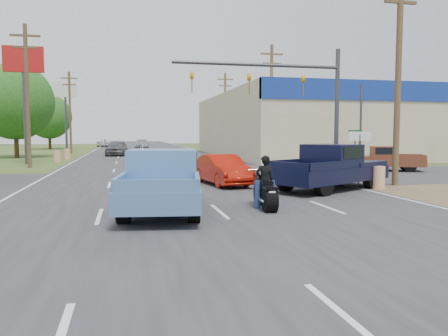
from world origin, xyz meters
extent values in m
plane|color=#335020|center=(0.00, 0.00, 0.00)|extent=(200.00, 200.00, 0.00)
cube|color=#2D2D30|center=(0.00, 40.00, 0.01)|extent=(15.00, 180.00, 0.02)
cube|color=#2D2D30|center=(0.00, 18.00, 0.01)|extent=(120.00, 10.00, 0.02)
cube|color=#B7A88C|center=(32.00, 40.00, 3.30)|extent=(50.00, 28.00, 6.60)
cylinder|color=#4C3823|center=(9.50, 13.00, 5.00)|extent=(0.28, 0.28, 10.00)
cube|color=#4C3823|center=(9.50, 13.00, 8.40)|extent=(1.60, 0.14, 0.14)
cylinder|color=#4C3823|center=(9.50, 31.00, 5.00)|extent=(0.28, 0.28, 10.00)
cube|color=#4C3823|center=(9.50, 31.00, 9.20)|extent=(2.00, 0.14, 0.14)
cube|color=#4C3823|center=(9.50, 31.00, 8.40)|extent=(1.60, 0.14, 0.14)
cylinder|color=#4C3823|center=(9.50, 49.00, 5.00)|extent=(0.28, 0.28, 10.00)
cube|color=#4C3823|center=(9.50, 49.00, 9.20)|extent=(2.00, 0.14, 0.14)
cube|color=#4C3823|center=(9.50, 49.00, 8.40)|extent=(1.60, 0.14, 0.14)
cylinder|color=#4C3823|center=(-9.50, 28.00, 5.00)|extent=(0.28, 0.28, 10.00)
cube|color=#4C3823|center=(-9.50, 28.00, 9.20)|extent=(2.00, 0.14, 0.14)
cube|color=#4C3823|center=(-9.50, 28.00, 8.40)|extent=(1.60, 0.14, 0.14)
cylinder|color=#4C3823|center=(-9.50, 52.00, 5.00)|extent=(0.28, 0.28, 10.00)
cube|color=#4C3823|center=(-9.50, 52.00, 9.20)|extent=(2.00, 0.14, 0.14)
cube|color=#4C3823|center=(-9.50, 52.00, 8.40)|extent=(1.60, 0.14, 0.14)
cylinder|color=#422D19|center=(-13.50, 42.00, 1.62)|extent=(0.44, 0.44, 3.24)
sphere|color=#224714|center=(-13.50, 42.00, 5.58)|extent=(7.56, 7.56, 7.56)
cylinder|color=#422D19|center=(-14.20, 66.00, 1.44)|extent=(0.44, 0.44, 2.88)
sphere|color=#224714|center=(-14.20, 66.00, 4.96)|extent=(6.72, 6.72, 6.72)
cylinder|color=#422D19|center=(55.00, 70.00, 1.80)|extent=(0.44, 0.44, 3.60)
sphere|color=#224714|center=(55.00, 70.00, 6.20)|extent=(8.40, 8.40, 8.40)
cylinder|color=#422D19|center=(30.00, 95.00, 1.71)|extent=(0.44, 0.44, 3.42)
sphere|color=#224714|center=(30.00, 95.00, 5.89)|extent=(7.98, 7.98, 7.98)
cylinder|color=orange|center=(8.00, 12.00, 0.50)|extent=(0.56, 0.56, 1.00)
cylinder|color=orange|center=(8.40, 20.50, 0.50)|extent=(0.56, 0.56, 1.00)
cylinder|color=orange|center=(-8.50, 34.00, 0.50)|extent=(0.56, 0.56, 1.00)
cylinder|color=orange|center=(-8.20, 38.00, 0.50)|extent=(0.56, 0.56, 1.00)
cylinder|color=#3F3F44|center=(-10.50, 32.00, 4.50)|extent=(0.30, 0.30, 9.00)
cube|color=#B21414|center=(-10.50, 32.00, 8.20)|extent=(3.00, 0.35, 2.00)
cylinder|color=#3F3F44|center=(-10.50, 56.00, 4.50)|extent=(0.30, 0.30, 9.00)
cube|color=white|center=(-10.50, 56.00, 8.20)|extent=(3.00, 0.35, 2.00)
cylinder|color=#3F3F44|center=(8.20, 14.00, 1.20)|extent=(0.08, 0.08, 2.40)
cube|color=white|center=(8.20, 14.00, 2.30)|extent=(1.20, 0.05, 0.45)
cylinder|color=#3F3F44|center=(8.80, 15.50, 1.20)|extent=(0.08, 0.08, 2.40)
cube|color=#0C591E|center=(8.80, 15.50, 2.50)|extent=(0.80, 0.04, 0.22)
cylinder|color=#3F3F44|center=(8.50, 17.00, 3.50)|extent=(0.24, 0.24, 7.00)
cylinder|color=#3F3F44|center=(4.00, 17.00, 6.00)|extent=(9.00, 0.18, 0.18)
imported|color=gold|center=(6.50, 17.00, 5.55)|extent=(0.18, 0.40, 1.10)
imported|color=gold|center=(3.50, 17.00, 5.55)|extent=(0.18, 0.40, 1.10)
imported|color=gold|center=(0.50, 17.00, 5.55)|extent=(0.18, 0.40, 1.10)
imported|color=#A71507|center=(1.64, 14.94, 0.71)|extent=(2.18, 4.50, 1.42)
cylinder|color=black|center=(1.50, 7.57, 0.38)|extent=(0.42, 0.78, 0.76)
cylinder|color=black|center=(1.62, 9.23, 0.38)|extent=(0.19, 0.76, 0.76)
cube|color=black|center=(1.56, 8.43, 0.71)|extent=(0.35, 1.39, 0.34)
cube|color=black|center=(1.58, 8.72, 0.94)|extent=(0.34, 0.65, 0.25)
cube|color=black|center=(1.54, 8.09, 0.89)|extent=(0.39, 0.65, 0.11)
cylinder|color=white|center=(1.61, 9.06, 1.20)|extent=(0.75, 0.11, 0.06)
cube|color=white|center=(1.49, 7.32, 0.63)|extent=(0.21, 0.04, 0.14)
imported|color=black|center=(1.55, 8.27, 0.82)|extent=(0.62, 0.43, 1.63)
cylinder|color=black|center=(-2.39, 10.32, 0.45)|extent=(0.46, 0.94, 0.90)
cylinder|color=black|center=(-0.52, 10.06, 0.45)|extent=(0.46, 0.94, 0.90)
cylinder|color=black|center=(-2.89, 6.85, 0.45)|extent=(0.46, 0.94, 0.90)
cylinder|color=black|center=(-1.02, 6.59, 0.45)|extent=(0.46, 0.94, 0.90)
cube|color=#557FB7|center=(-1.71, 8.45, 0.70)|extent=(3.04, 6.10, 0.58)
cube|color=#557FB7|center=(-1.46, 10.19, 1.07)|extent=(2.43, 2.50, 0.20)
cube|color=#557FB7|center=(-1.69, 8.57, 1.46)|extent=(2.29, 2.03, 0.96)
cube|color=black|center=(-1.69, 8.57, 1.63)|extent=(2.29, 1.68, 0.51)
cube|color=#557FB7|center=(-2.11, 5.62, 1.15)|extent=(2.06, 0.38, 0.34)
cylinder|color=black|center=(6.83, 13.87, 0.46)|extent=(0.96, 0.75, 0.91)
cylinder|color=black|center=(7.77, 12.19, 0.46)|extent=(0.96, 0.75, 0.91)
cylinder|color=black|center=(3.73, 12.12, 0.46)|extent=(0.96, 0.75, 0.91)
cylinder|color=black|center=(4.67, 10.45, 0.46)|extent=(0.96, 0.75, 0.91)
cube|color=black|center=(5.75, 12.16, 0.71)|extent=(6.29, 4.90, 0.59)
cube|color=black|center=(7.30, 13.03, 1.08)|extent=(3.03, 2.99, 0.21)
cube|color=black|center=(5.86, 12.22, 1.48)|extent=(2.58, 2.70, 0.97)
cube|color=black|center=(5.86, 12.22, 1.65)|extent=(2.29, 2.57, 0.51)
cube|color=black|center=(3.22, 10.73, 1.16)|extent=(1.11, 1.88, 0.34)
cylinder|color=black|center=(11.89, 20.01, 0.37)|extent=(0.79, 0.55, 0.74)
cylinder|color=black|center=(12.52, 21.43, 0.37)|extent=(0.79, 0.55, 0.74)
cylinder|color=black|center=(14.52, 18.84, 0.37)|extent=(0.79, 0.55, 0.74)
cylinder|color=black|center=(15.15, 20.26, 0.37)|extent=(0.79, 0.55, 0.74)
cube|color=#5D2D1C|center=(13.52, 20.14, 0.57)|extent=(5.14, 3.64, 0.48)
cube|color=#5D2D1C|center=(12.21, 20.72, 0.88)|extent=(2.38, 2.35, 0.17)
cube|color=#5D2D1C|center=(13.43, 20.18, 1.20)|extent=(2.01, 2.14, 0.78)
cube|color=black|center=(13.43, 20.18, 1.34)|extent=(1.76, 2.05, 0.42)
cube|color=#5D2D1C|center=(15.67, 19.18, 0.94)|extent=(0.76, 1.58, 0.28)
imported|color=#5C5C61|center=(-3.80, 43.86, 0.86)|extent=(2.56, 5.25, 1.72)
imported|color=#9D9EA2|center=(-0.50, 62.09, 0.74)|extent=(2.52, 5.27, 1.48)
imported|color=white|center=(-6.43, 76.75, 0.71)|extent=(3.11, 5.41, 1.42)
camera|label=1|loc=(-2.79, -5.11, 2.45)|focal=35.00mm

